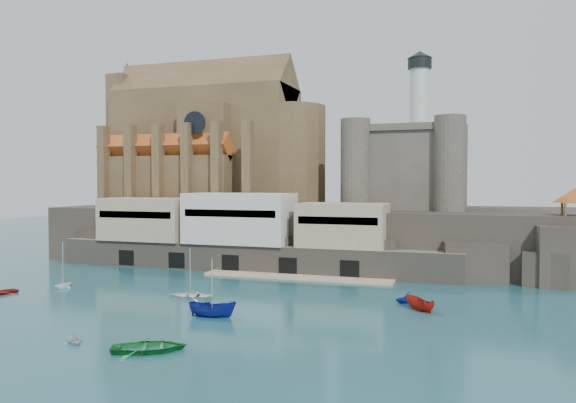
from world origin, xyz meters
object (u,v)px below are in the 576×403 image
(church, at_px, (213,148))
(castle_keep, at_px, (407,164))
(boat_2, at_px, (212,317))
(boat_1, at_px, (74,343))
(pavilion, at_px, (576,197))

(church, bearing_deg, castle_keep, -1.11)
(castle_keep, distance_m, boat_2, 55.35)
(castle_keep, relative_size, boat_1, 11.23)
(boat_2, bearing_deg, pavilion, -56.61)
(church, distance_m, boat_2, 60.67)
(castle_keep, bearing_deg, boat_2, -107.06)
(castle_keep, distance_m, pavilion, 30.50)
(boat_1, bearing_deg, castle_keep, 15.14)
(castle_keep, bearing_deg, boat_1, -110.06)
(church, height_order, boat_2, church)
(castle_keep, xyz_separation_m, boat_1, (-23.04, -63.08, -18.31))
(castle_keep, bearing_deg, church, 178.89)
(pavilion, distance_m, boat_1, 69.74)
(pavilion, relative_size, boat_2, 1.16)
(church, relative_size, pavilion, 7.34)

